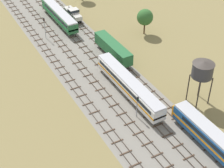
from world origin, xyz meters
TOP-DOWN VIEW (x-y plane):
  - ground_plane at (0.00, 56.00)m, footprint 480.00×480.00m
  - ballast_bed at (0.00, 56.00)m, footprint 17.12×176.00m
  - track_far_left at (-6.56, 57.00)m, footprint 2.40×126.00m
  - track_left at (-2.19, 57.00)m, footprint 2.40×126.00m
  - track_centre_left at (2.19, 57.00)m, footprint 2.40×126.00m
  - track_centre at (6.56, 57.00)m, footprint 2.40×126.00m
  - diesel_railcar_centre_nearest at (6.56, 18.12)m, footprint 2.96×20.50m
  - passenger_coach_centre_left_near at (2.19, 39.13)m, footprint 2.96×22.00m
  - freight_boxcar_centre_mid at (6.57, 53.69)m, footprint 2.87×14.00m
  - diesel_railcar_centre_left_midfar at (2.19, 77.06)m, footprint 2.96×20.50m
  - shunter_loco_centre_far at (6.56, 77.34)m, footprint 2.74×8.46m
  - water_tower at (13.14, 30.45)m, footprint 4.28×4.28m
  - signal_post_nearest at (0.00, 32.52)m, footprint 0.28×0.47m
  - signal_post_near at (-4.37, 70.52)m, footprint 0.28×0.47m
  - lineside_tree_1 at (19.75, 60.08)m, footprint 4.32×4.32m

SIDE VIEW (x-z plane):
  - ground_plane at x=0.00m, z-range 0.00..0.00m
  - ballast_bed at x=0.00m, z-range 0.00..0.01m
  - track_far_left at x=-6.56m, z-range -0.01..0.28m
  - track_left at x=-2.19m, z-range -0.01..0.28m
  - track_centre_left at x=2.19m, z-range -0.01..0.28m
  - track_centre at x=6.56m, z-range -0.01..0.28m
  - shunter_loco_centre_far at x=6.56m, z-range 0.46..3.56m
  - freight_boxcar_centre_mid at x=6.57m, z-range 0.65..4.25m
  - diesel_railcar_centre_nearest at x=6.56m, z-range 0.70..4.50m
  - diesel_railcar_centre_left_midfar at x=2.19m, z-range 0.70..4.50m
  - passenger_coach_centre_left_near at x=2.19m, z-range 0.71..4.51m
  - signal_post_nearest at x=0.00m, z-range 0.69..5.57m
  - signal_post_near at x=-4.37m, z-range 0.77..6.69m
  - lineside_tree_1 at x=19.75m, z-range 1.31..8.29m
  - water_tower at x=13.14m, z-range 3.02..12.68m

